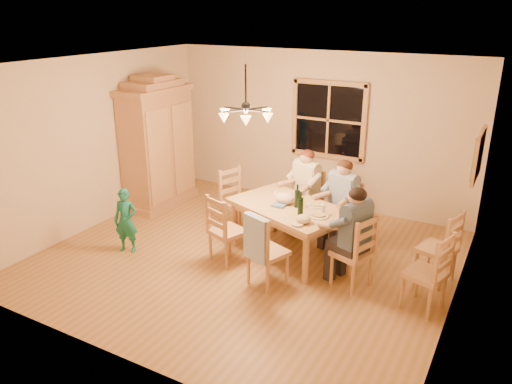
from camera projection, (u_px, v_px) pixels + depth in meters
The scene contains 33 objects.
floor at pixel (247, 257), 7.13m from camera, with size 5.50×5.50×0.00m, color olive.
ceiling at pixel (245, 64), 6.19m from camera, with size 5.50×5.00×0.02m, color white.
wall_back at pixel (318, 130), 8.71m from camera, with size 5.50×0.02×2.70m, color beige.
wall_left at pixel (97, 142), 7.91m from camera, with size 0.02×5.00×2.70m, color beige.
wall_right at pixel (465, 205), 5.41m from camera, with size 0.02×5.00×2.70m, color beige.
window at pixel (328, 120), 8.52m from camera, with size 1.30×0.06×1.30m.
painting at pixel (478, 155), 6.33m from camera, with size 0.06×0.78×0.64m.
chandelier at pixel (246, 114), 6.41m from camera, with size 0.77×0.68×0.71m.
armoire at pixel (158, 147), 8.75m from camera, with size 0.66×1.40×2.30m.
dining_table at pixel (289, 212), 7.01m from camera, with size 1.88×1.50×0.76m.
chair_far_left at pixel (305, 213), 7.90m from camera, with size 0.56×0.54×0.99m.
chair_far_right at pixel (341, 227), 7.39m from camera, with size 0.56×0.54×0.99m.
chair_near_left at pixel (228, 241), 6.94m from camera, with size 0.56×0.54×0.99m.
chair_near_right at pixel (268, 263), 6.36m from camera, with size 0.56×0.54×0.99m.
chair_end_left at pixel (238, 212), 7.93m from camera, with size 0.54×0.56×0.99m.
chair_end_right at pixel (352, 264), 6.33m from camera, with size 0.54×0.56×0.99m.
adult_woman at pixel (306, 181), 7.71m from camera, with size 0.50×0.52×0.87m.
adult_plaid_man at pixel (343, 193), 7.20m from camera, with size 0.50×0.52×0.87m.
adult_slate_man at pixel (354, 225), 6.14m from camera, with size 0.52×0.50×0.87m.
towel at pixel (257, 239), 6.10m from camera, with size 0.38×0.10×0.58m, color #97AFCC.
wine_bottle_a at pixel (297, 196), 6.85m from camera, with size 0.08×0.08×0.33m, color black.
wine_bottle_b at pixel (301, 204), 6.59m from camera, with size 0.08×0.08×0.33m, color black.
plate_woman at pixel (282, 193), 7.39m from camera, with size 0.26×0.26×0.02m, color white.
plate_plaid at pixel (316, 205), 6.95m from camera, with size 0.26×0.26×0.02m, color white.
plate_slate at pixel (319, 216), 6.59m from camera, with size 0.26×0.26×0.02m, color white.
wine_glass_a at pixel (298, 195), 7.16m from camera, with size 0.06×0.06×0.14m, color silver.
wine_glass_b at pixel (323, 210), 6.64m from camera, with size 0.06×0.06×0.14m, color silver.
cap at pixel (304, 219), 6.39m from camera, with size 0.20×0.20×0.11m, color tan.
napkin at pixel (279, 206), 6.92m from camera, with size 0.18×0.14×0.03m, color slate.
cloth_bundle at pixel (285, 198), 7.01m from camera, with size 0.28×0.22×0.15m, color #CAAF92.
child at pixel (126, 221), 7.17m from camera, with size 0.35×0.23×0.96m, color #1A7664.
chair_spare_front at pixel (424, 285), 5.84m from camera, with size 0.52×0.54×0.99m.
chair_spare_back at pixel (435, 260), 6.43m from camera, with size 0.53×0.54×0.99m.
Camera 1 is at (3.20, -5.50, 3.36)m, focal length 35.00 mm.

